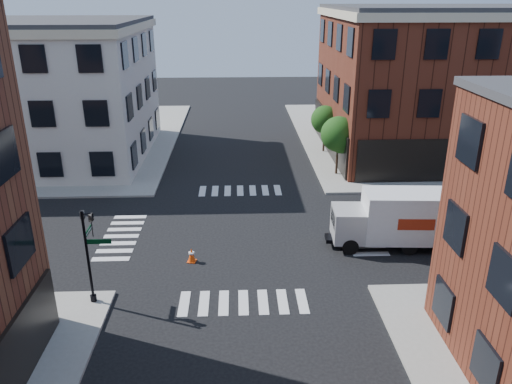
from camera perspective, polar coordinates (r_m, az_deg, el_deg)
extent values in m
plane|color=black|center=(29.41, -1.68, -4.84)|extent=(120.00, 120.00, 0.00)
cube|color=gray|center=(53.47, 21.26, 6.05)|extent=(30.00, 30.00, 0.15)
cube|color=gray|center=(53.31, -25.30, 5.39)|extent=(30.00, 30.00, 0.15)
cube|color=#4E1F13|center=(47.65, 23.97, 11.24)|extent=(25.00, 16.00, 12.00)
cube|color=beige|center=(46.93, -26.32, 10.11)|extent=(22.00, 16.00, 11.00)
cylinder|color=black|center=(39.09, 9.19, 3.13)|extent=(0.18, 0.18, 1.47)
cylinder|color=black|center=(38.87, 9.26, 4.16)|extent=(0.12, 0.12, 1.47)
sphere|color=#14380F|center=(38.40, 9.41, 6.55)|extent=(2.69, 2.69, 2.69)
sphere|color=#14380F|center=(38.50, 9.75, 5.72)|extent=(1.85, 1.85, 1.85)
cylinder|color=black|center=(44.74, 7.74, 5.49)|extent=(0.18, 0.18, 1.33)
cylinder|color=black|center=(44.56, 7.78, 6.31)|extent=(0.12, 0.12, 1.33)
sphere|color=#14380F|center=(44.19, 7.88, 8.21)|extent=(2.43, 2.43, 2.43)
sphere|color=#14380F|center=(44.25, 8.19, 7.55)|extent=(1.67, 1.67, 1.67)
cylinder|color=black|center=(23.27, -18.64, -7.28)|extent=(0.12, 0.12, 4.60)
cylinder|color=black|center=(24.26, -18.07, -11.43)|extent=(0.28, 0.28, 0.30)
cube|color=#053819|center=(22.73, -17.56, -5.43)|extent=(1.10, 0.03, 0.22)
cube|color=#053819|center=(23.25, -18.61, -4.25)|extent=(0.03, 1.10, 0.22)
imported|color=black|center=(22.56, -18.20, -3.61)|extent=(0.22, 0.18, 1.10)
imported|color=black|center=(22.90, -19.13, -3.34)|extent=(0.18, 0.22, 1.10)
cube|color=silver|center=(28.54, 17.26, -2.63)|extent=(5.23, 2.49, 2.73)
cube|color=#9E240E|center=(27.57, 17.87, -3.59)|extent=(1.94, 0.15, 0.62)
cube|color=#9E240E|center=(29.52, 16.70, -1.75)|extent=(1.94, 0.15, 0.62)
cube|color=#B2B2B4|center=(27.98, 10.55, -3.57)|extent=(1.88, 2.21, 1.76)
cube|color=black|center=(27.73, 8.89, -3.00)|extent=(0.18, 1.68, 0.79)
cube|color=black|center=(28.85, 14.93, -5.20)|extent=(7.09, 1.28, 0.22)
cylinder|color=black|center=(27.57, 10.72, -6.12)|extent=(0.90, 0.36, 0.88)
cylinder|color=black|center=(29.20, 10.15, -4.44)|extent=(0.90, 0.36, 0.88)
cylinder|color=black|center=(28.28, 17.09, -6.01)|extent=(0.90, 0.36, 0.88)
cylinder|color=black|center=(29.87, 16.18, -4.38)|extent=(0.90, 0.36, 0.88)
cylinder|color=black|center=(28.94, 21.14, -5.90)|extent=(0.90, 0.36, 0.88)
cylinder|color=black|center=(30.50, 20.03, -4.31)|extent=(0.90, 0.36, 0.88)
cube|color=#F4480A|center=(26.75, -7.34, -7.85)|extent=(0.51, 0.51, 0.05)
cone|color=#F4480A|center=(26.56, -7.37, -7.14)|extent=(0.48, 0.48, 0.80)
cylinder|color=white|center=(26.51, -7.39, -6.92)|extent=(0.31, 0.31, 0.09)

